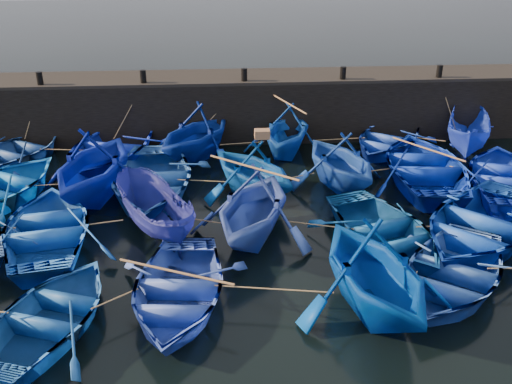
{
  "coord_description": "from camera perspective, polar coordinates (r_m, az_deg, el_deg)",
  "views": [
    {
      "loc": [
        -1.19,
        -12.94,
        8.37
      ],
      "look_at": [
        0.0,
        3.2,
        0.7
      ],
      "focal_mm": 40.0,
      "sensor_mm": 36.0,
      "label": 1
    }
  ],
  "objects": [
    {
      "name": "ground",
      "position": [
        15.46,
        0.88,
        -7.43
      ],
      "size": [
        120.0,
        120.0,
        0.0
      ],
      "primitive_type": "plane",
      "color": "black",
      "rests_on": "ground"
    },
    {
      "name": "quay_wall",
      "position": [
        24.53,
        -1.27,
        8.47
      ],
      "size": [
        26.0,
        2.5,
        2.5
      ],
      "primitive_type": "cube",
      "color": "black",
      "rests_on": "ground"
    },
    {
      "name": "quay_top",
      "position": [
        24.18,
        -1.3,
        11.44
      ],
      "size": [
        26.0,
        2.5,
        0.12
      ],
      "primitive_type": "cube",
      "color": "black",
      "rests_on": "quay_wall"
    },
    {
      "name": "bollard_0",
      "position": [
        24.18,
        -20.82,
        10.58
      ],
      "size": [
        0.24,
        0.24,
        0.5
      ],
      "primitive_type": "cylinder",
      "color": "black",
      "rests_on": "quay_top"
    },
    {
      "name": "bollard_1",
      "position": [
        23.37,
        -11.22,
        11.27
      ],
      "size": [
        0.24,
        0.24,
        0.5
      ],
      "primitive_type": "cylinder",
      "color": "black",
      "rests_on": "quay_top"
    },
    {
      "name": "bollard_2",
      "position": [
        23.23,
        -1.18,
        11.65
      ],
      "size": [
        0.24,
        0.24,
        0.5
      ],
      "primitive_type": "cylinder",
      "color": "black",
      "rests_on": "quay_top"
    },
    {
      "name": "bollard_3",
      "position": [
        23.78,
        8.69,
        11.69
      ],
      "size": [
        0.24,
        0.24,
        0.5
      ],
      "primitive_type": "cylinder",
      "color": "black",
      "rests_on": "quay_top"
    },
    {
      "name": "bollard_4",
      "position": [
        24.96,
        17.87,
        11.43
      ],
      "size": [
        0.24,
        0.24,
        0.5
      ],
      "primitive_type": "cylinder",
      "color": "black",
      "rests_on": "quay_top"
    },
    {
      "name": "boat_0",
      "position": [
        23.6,
        -22.88,
        3.78
      ],
      "size": [
        5.28,
        5.73,
        0.97
      ],
      "primitive_type": "imported",
      "rotation": [
        0.0,
        0.0,
        2.59
      ],
      "color": "navy",
      "rests_on": "ground"
    },
    {
      "name": "boat_1",
      "position": [
        22.42,
        -14.5,
        4.23
      ],
      "size": [
        5.49,
        6.63,
        1.19
      ],
      "primitive_type": "imported",
      "rotation": [
        0.0,
        0.0,
        -0.27
      ],
      "color": "#0F26C6",
      "rests_on": "ground"
    },
    {
      "name": "boat_2",
      "position": [
        22.09,
        -6.04,
        6.01
      ],
      "size": [
        5.37,
        5.52,
        2.21
      ],
      "primitive_type": "imported",
      "rotation": [
        0.0,
        0.0,
        -0.61
      ],
      "color": "navy",
      "rests_on": "ground"
    },
    {
      "name": "boat_3",
      "position": [
        22.46,
        3.12,
        6.26
      ],
      "size": [
        4.49,
        4.83,
        2.07
      ],
      "primitive_type": "imported",
      "rotation": [
        0.0,
        0.0,
        -0.33
      ],
      "color": "#0E47BB",
      "rests_on": "ground"
    },
    {
      "name": "boat_4",
      "position": [
        23.64,
        12.96,
        5.2
      ],
      "size": [
        5.38,
        5.72,
        0.97
      ],
      "primitive_type": "imported",
      "rotation": [
        0.0,
        0.0,
        -0.61
      ],
      "color": "#1334A3",
      "rests_on": "ground"
    },
    {
      "name": "boat_5",
      "position": [
        24.07,
        20.51,
        5.47
      ],
      "size": [
        3.22,
        4.6,
        1.67
      ],
      "primitive_type": "imported",
      "rotation": [
        0.0,
        0.0,
        -0.41
      ],
      "color": "blue",
      "rests_on": "ground"
    },
    {
      "name": "boat_7",
      "position": [
        19.37,
        -15.91,
        2.8
      ],
      "size": [
        5.1,
        5.59,
        2.52
      ],
      "primitive_type": "imported",
      "rotation": [
        0.0,
        0.0,
        2.91
      ],
      "color": "#051891",
      "rests_on": "ground"
    },
    {
      "name": "boat_8",
      "position": [
        19.39,
        -10.52,
        1.27
      ],
      "size": [
        4.23,
        5.83,
        1.19
      ],
      "primitive_type": "imported",
      "rotation": [
        0.0,
        0.0,
        0.02
      ],
      "color": "#2356B2",
      "rests_on": "ground"
    },
    {
      "name": "boat_9",
      "position": [
        18.85,
        -0.31,
        2.44
      ],
      "size": [
        5.02,
        5.15,
        2.06
      ],
      "primitive_type": "imported",
      "rotation": [
        0.0,
        0.0,
        3.76
      ],
      "color": "#05408C",
      "rests_on": "ground"
    },
    {
      "name": "boat_10",
      "position": [
        19.73,
        8.48,
        3.3
      ],
      "size": [
        4.53,
        4.88,
        2.11
      ],
      "primitive_type": "imported",
      "rotation": [
        0.0,
        0.0,
        3.46
      ],
      "color": "#133E9D",
      "rests_on": "ground"
    },
    {
      "name": "boat_11",
      "position": [
        21.01,
        16.57,
        2.55
      ],
      "size": [
        4.75,
        6.19,
        1.2
      ],
      "primitive_type": "imported",
      "rotation": [
        0.0,
        0.0,
        3.03
      ],
      "color": "#05239C",
      "rests_on": "ground"
    },
    {
      "name": "boat_12",
      "position": [
        21.2,
        23.78,
        1.45
      ],
      "size": [
        5.33,
        6.26,
        1.1
      ],
      "primitive_type": "imported",
      "rotation": [
        0.0,
        0.0,
        2.81
      ],
      "color": "#102FD5",
      "rests_on": "ground"
    },
    {
      "name": "boat_14",
      "position": [
        17.26,
        -20.05,
        -3.36
      ],
      "size": [
        4.47,
        5.64,
        1.05
      ],
      "primitive_type": "imported",
      "rotation": [
        0.0,
        0.0,
        3.32
      ],
      "color": "blue",
      "rests_on": "ground"
    },
    {
      "name": "boat_15",
      "position": [
        16.78,
        -10.19,
        -2.01
      ],
      "size": [
        3.21,
        4.22,
        1.54
      ],
      "primitive_type": "imported",
      "rotation": [
        0.0,
        0.0,
        3.63
      ],
      "color": "navy",
      "rests_on": "ground"
    },
    {
      "name": "boat_16",
      "position": [
        16.19,
        -0.3,
        -1.27
      ],
      "size": [
        4.97,
        5.29,
        2.23
      ],
      "primitive_type": "imported",
      "rotation": [
        0.0,
        0.0,
        -0.38
      ],
      "color": "#2E4AB0",
      "rests_on": "ground"
    },
    {
      "name": "boat_17",
      "position": [
        16.58,
        12.78,
        -3.72
      ],
      "size": [
        4.65,
        5.52,
        0.98
      ],
      "primitive_type": "imported",
      "rotation": [
        0.0,
        0.0,
        0.31
      ],
      "color": "navy",
      "rests_on": "ground"
    },
    {
      "name": "boat_18",
      "position": [
        17.52,
        21.52,
        -2.91
      ],
      "size": [
        6.93,
        7.0,
        1.19
      ],
      "primitive_type": "imported",
      "rotation": [
        0.0,
        0.0,
        -0.76
      ],
      "color": "#0934A6",
      "rests_on": "ground"
    },
    {
      "name": "boat_21",
      "position": [
        13.8,
        -19.85,
        -11.47
      ],
      "size": [
        4.3,
        5.04,
        0.89
      ],
      "primitive_type": "imported",
      "rotation": [
        0.0,
        0.0,
        2.8
      ],
      "color": "navy",
      "rests_on": "ground"
    },
    {
      "name": "boat_22",
      "position": [
        13.85,
        -7.94,
        -9.65
      ],
      "size": [
        3.7,
        4.88,
        0.95
      ],
      "primitive_type": "imported",
      "rotation": [
        0.0,
        0.0,
        -0.09
      ],
      "color": "blue",
      "rests_on": "ground"
    },
    {
      "name": "boat_23",
      "position": [
        13.49,
        11.73,
        -7.54
      ],
      "size": [
        4.68,
        5.14,
        2.33
      ],
      "primitive_type": "imported",
      "rotation": [
        0.0,
        0.0,
        0.22
      ],
      "color": "#003CA6",
      "rests_on": "ground"
    },
    {
      "name": "boat_24",
      "position": [
        15.14,
        19.02,
        -7.57
      ],
      "size": [
        5.5,
        5.8,
        0.98
      ],
      "primitive_type": "imported",
      "rotation": [
        0.0,
        0.0,
        -0.62
      ],
      "color": "blue",
      "rests_on": "ground"
    },
    {
      "name": "wooden_crate",
      "position": [
        18.45,
        0.61,
        5.82
      ],
      "size": [
        0.49,
        0.35,
        0.28
      ],
      "primitive_type": "cube",
      "color": "#8E613E",
      "rests_on": "boat_9"
    },
    {
      "name": "mooring_ropes",
      "position": [
        19.44,
        0.29,
        2.69
      ],
      "size": [
        17.63,
        11.86,
        2.1
      ],
      "color": "tan",
      "rests_on": "ground"
    },
    {
      "name": "loose_oars",
      "position": [
        17.75,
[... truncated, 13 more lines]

